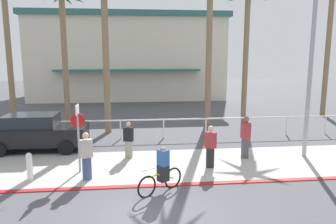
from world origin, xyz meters
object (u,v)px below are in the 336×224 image
Objects in this scene: stop_sign_bike_lane at (78,128)px; palm_tree_2 at (63,24)px; palm_tree_5 at (246,28)px; palm_tree_6 at (331,10)px; bollard_0 at (30,166)px; streetlight_curb at (315,57)px; palm_tree_3 at (104,19)px; cyclist_yellow_0 at (162,171)px; pedestrian_3 at (87,158)px; pedestrian_2 at (210,148)px; pedestrian_1 at (129,142)px; palm_tree_1 at (7,16)px; palm_tree_4 at (210,4)px; car_black_1 at (36,132)px; pedestrian_0 at (245,139)px.

stop_sign_bike_lane is 0.31× the size of palm_tree_2.
palm_tree_5 is 6.37m from palm_tree_6.
bollard_0 is 0.13× the size of streetlight_curb.
cyclist_yellow_0 is (2.36, -8.37, -5.55)m from palm_tree_3.
pedestrian_2 is at bearing 9.45° from pedestrian_3.
palm_tree_2 is at bearing 117.98° from pedestrian_1.
pedestrian_1 is at bearing -46.81° from palm_tree_1.
palm_tree_5 is at bearing 42.71° from bollard_0.
palm_tree_5 is at bearing 1.26° from palm_tree_1.
pedestrian_3 is (1.99, -0.15, 0.28)m from bollard_0.
palm_tree_6 is 16.30m from pedestrian_2.
palm_tree_2 is (3.40, -0.37, -0.45)m from palm_tree_1.
bollard_0 is 0.66× the size of cyclist_yellow_0.
palm_tree_2 is 5.40× the size of cyclist_yellow_0.
stop_sign_bike_lane reaches higher than pedestrian_1.
palm_tree_4 reaches higher than car_black_1.
palm_tree_6 is at bearing 31.77° from bollard_0.
palm_tree_1 is 5.60× the size of pedestrian_2.
pedestrian_2 is at bearing -22.76° from car_black_1.
pedestrian_0 is (8.90, -8.05, -5.39)m from palm_tree_2.
pedestrian_2 is at bearing -150.54° from pedestrian_0.
bollard_0 is 11.69m from streetlight_curb.
palm_tree_4 reaches higher than palm_tree_2.
palm_tree_2 is at bearing -176.60° from palm_tree_5.
palm_tree_3 is at bearing 147.70° from streetlight_curb.
palm_tree_4 is at bearing 112.39° from streetlight_curb.
palm_tree_2 is at bearing 135.19° from palm_tree_3.
cyclist_yellow_0 is (2.92, -2.09, -0.98)m from stop_sign_bike_lane.
pedestrian_3 is (-4.60, -0.77, 0.02)m from pedestrian_2.
palm_tree_2 is at bearing -6.17° from palm_tree_1.
palm_tree_2 reaches higher than pedestrian_0.
bollard_0 is at bearing -157.78° from stop_sign_bike_lane.
pedestrian_0 is 4.95m from pedestrian_1.
car_black_1 is at bearing -132.75° from palm_tree_3.
pedestrian_0 is at bearing -108.25° from palm_tree_5.
stop_sign_bike_lane is 3.98m from car_black_1.
palm_tree_1 is at bearing 149.92° from streetlight_curb.
palm_tree_3 is 1.90× the size of car_black_1.
cyclist_yellow_0 reaches higher than bollard_0.
streetlight_curb is 0.88× the size of palm_tree_5.
palm_tree_1 is 1.10× the size of palm_tree_5.
palm_tree_5 is (11.21, 10.35, 5.60)m from bollard_0.
stop_sign_bike_lane is 1.26m from pedestrian_3.
palm_tree_3 reaches higher than cyclist_yellow_0.
stop_sign_bike_lane reaches higher than bollard_0.
palm_tree_1 is 9.14m from car_black_1.
streetlight_curb is 0.75× the size of palm_tree_6.
palm_tree_1 is 1.12× the size of palm_tree_3.
pedestrian_1 is 2.71m from pedestrian_3.
palm_tree_5 is at bearing 36.57° from palm_tree_4.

